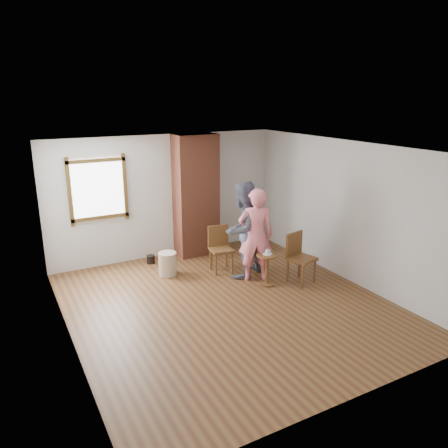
{
  "coord_description": "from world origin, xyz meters",
  "views": [
    {
      "loc": [
        -3.21,
        -5.79,
        3.4
      ],
      "look_at": [
        0.36,
        0.8,
        1.15
      ],
      "focal_mm": 35.0,
      "sensor_mm": 36.0,
      "label": 1
    }
  ],
  "objects": [
    {
      "name": "dining_chair_left",
      "position": [
        0.59,
        1.4,
        0.5
      ],
      "size": [
        0.48,
        0.48,
        0.9
      ],
      "rotation": [
        0.0,
        0.0,
        -0.16
      ],
      "color": "brown",
      "rests_on": "ground"
    },
    {
      "name": "room_shell",
      "position": [
        -0.06,
        0.61,
        1.81
      ],
      "size": [
        5.04,
        5.52,
        2.62
      ],
      "color": "silver",
      "rests_on": "ground"
    },
    {
      "name": "brick_chimney",
      "position": [
        0.6,
        2.5,
        1.3
      ],
      "size": [
        0.9,
        0.5,
        2.6
      ],
      "primitive_type": "cube",
      "color": "#A15339",
      "rests_on": "ground"
    },
    {
      "name": "man",
      "position": [
        0.84,
        0.94,
        0.92
      ],
      "size": [
        1.1,
        1.0,
        1.85
      ],
      "primitive_type": "imported",
      "rotation": [
        0.0,
        0.0,
        3.56
      ],
      "color": "#141E39",
      "rests_on": "ground"
    },
    {
      "name": "dark_pot",
      "position": [
        -0.51,
        2.4,
        0.08
      ],
      "size": [
        0.21,
        0.21,
        0.17
      ],
      "primitive_type": "cylinder",
      "rotation": [
        0.0,
        0.0,
        0.27
      ],
      "color": "black",
      "rests_on": "ground"
    },
    {
      "name": "stoneware_crock",
      "position": [
        -0.42,
        1.66,
        0.23
      ],
      "size": [
        0.43,
        0.43,
        0.45
      ],
      "primitive_type": "cylinder",
      "rotation": [
        0.0,
        0.0,
        -0.25
      ],
      "color": "#CAB292",
      "rests_on": "ground"
    },
    {
      "name": "cake_plate",
      "position": [
        1.02,
        0.37,
        0.6
      ],
      "size": [
        0.18,
        0.18,
        0.01
      ],
      "primitive_type": "cylinder",
      "color": "white",
      "rests_on": "side_table"
    },
    {
      "name": "dining_chair_right",
      "position": [
        1.63,
        0.22,
        0.52
      ],
      "size": [
        0.53,
        0.53,
        0.93
      ],
      "rotation": [
        0.0,
        0.0,
        0.25
      ],
      "color": "brown",
      "rests_on": "ground"
    },
    {
      "name": "person_pink",
      "position": [
        0.95,
        0.66,
        0.89
      ],
      "size": [
        0.76,
        0.66,
        1.77
      ],
      "primitive_type": "imported",
      "rotation": [
        0.0,
        0.0,
        2.71
      ],
      "color": "pink",
      "rests_on": "ground"
    },
    {
      "name": "ground",
      "position": [
        0.0,
        0.0,
        0.0
      ],
      "size": [
        5.5,
        5.5,
        0.0
      ],
      "primitive_type": "plane",
      "color": "brown",
      "rests_on": "ground"
    },
    {
      "name": "side_table",
      "position": [
        1.02,
        0.37,
        0.4
      ],
      "size": [
        0.4,
        0.4,
        0.6
      ],
      "color": "brown",
      "rests_on": "ground"
    },
    {
      "name": "cake_slice",
      "position": [
        1.03,
        0.37,
        0.64
      ],
      "size": [
        0.08,
        0.07,
        0.06
      ],
      "primitive_type": "cube",
      "color": "silver",
      "rests_on": "cake_plate"
    }
  ]
}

